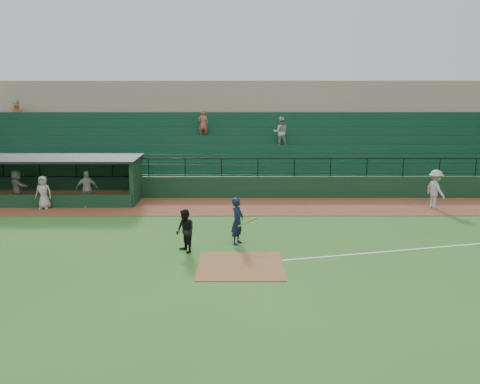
{
  "coord_description": "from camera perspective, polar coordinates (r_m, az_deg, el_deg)",
  "views": [
    {
      "loc": [
        -0.08,
        -18.64,
        6.29
      ],
      "look_at": [
        0.0,
        5.0,
        1.4
      ],
      "focal_mm": 39.79,
      "sensor_mm": 36.0,
      "label": 1
    }
  ],
  "objects": [
    {
      "name": "dugout",
      "position": [
        30.22,
        -18.86,
        1.62
      ],
      "size": [
        8.9,
        3.2,
        2.42
      ],
      "color": "black",
      "rests_on": "ground"
    },
    {
      "name": "batter_at_plate",
      "position": [
        20.94,
        -0.27,
        -3.13
      ],
      "size": [
        1.13,
        0.8,
        1.87
      ],
      "color": "black",
      "rests_on": "ground"
    },
    {
      "name": "dugout_player_a",
      "position": [
        28.14,
        -16.11,
        0.32
      ],
      "size": [
        1.17,
        0.69,
        1.87
      ],
      "primitive_type": "imported",
      "rotation": [
        0.0,
        0.0,
        0.22
      ],
      "color": "gray",
      "rests_on": "warning_track"
    },
    {
      "name": "warning_track",
      "position": [
        27.37,
        -0.02,
        -1.57
      ],
      "size": [
        40.0,
        4.0,
        0.03
      ],
      "primitive_type": "cube",
      "color": "brown",
      "rests_on": "ground"
    },
    {
      "name": "stadium_structure",
      "position": [
        35.32,
        -0.06,
        5.21
      ],
      "size": [
        38.0,
        13.08,
        6.4
      ],
      "color": "black",
      "rests_on": "ground"
    },
    {
      "name": "umpire",
      "position": [
        20.05,
        -5.9,
        -4.19
      ],
      "size": [
        0.96,
        1.02,
        1.65
      ],
      "primitive_type": "imported",
      "rotation": [
        0.0,
        0.0,
        -0.99
      ],
      "color": "black",
      "rests_on": "ground"
    },
    {
      "name": "ground",
      "position": [
        19.67,
        0.05,
        -6.96
      ],
      "size": [
        90.0,
        90.0,
        0.0
      ],
      "primitive_type": "plane",
      "color": "#2A5E1E",
      "rests_on": "ground"
    },
    {
      "name": "runner",
      "position": [
        28.47,
        20.23,
        0.28
      ],
      "size": [
        1.06,
        1.43,
        1.97
      ],
      "primitive_type": "imported",
      "rotation": [
        0.0,
        0.0,
        1.86
      ],
      "color": "#A7A29C",
      "rests_on": "warning_track"
    },
    {
      "name": "home_plate_dirt",
      "position": [
        18.72,
        0.06,
        -7.9
      ],
      "size": [
        3.0,
        3.0,
        0.03
      ],
      "primitive_type": "cube",
      "color": "brown",
      "rests_on": "ground"
    },
    {
      "name": "foul_line",
      "position": [
        22.32,
        21.14,
        -5.48
      ],
      "size": [
        17.49,
        4.44,
        0.01
      ],
      "primitive_type": "cube",
      "rotation": [
        0.0,
        0.0,
        0.24
      ],
      "color": "white",
      "rests_on": "ground"
    },
    {
      "name": "dugout_player_c",
      "position": [
        30.32,
        -22.8,
        0.58
      ],
      "size": [
        1.56,
        1.56,
        1.8
      ],
      "primitive_type": "imported",
      "rotation": [
        0.0,
        0.0,
        2.36
      ],
      "color": "gray",
      "rests_on": "warning_track"
    },
    {
      "name": "dugout_player_b",
      "position": [
        28.44,
        -20.33,
        -0.04
      ],
      "size": [
        0.86,
        0.6,
        1.68
      ],
      "primitive_type": "imported",
      "rotation": [
        0.0,
        0.0,
        -0.08
      ],
      "color": "#A09B95",
      "rests_on": "warning_track"
    }
  ]
}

